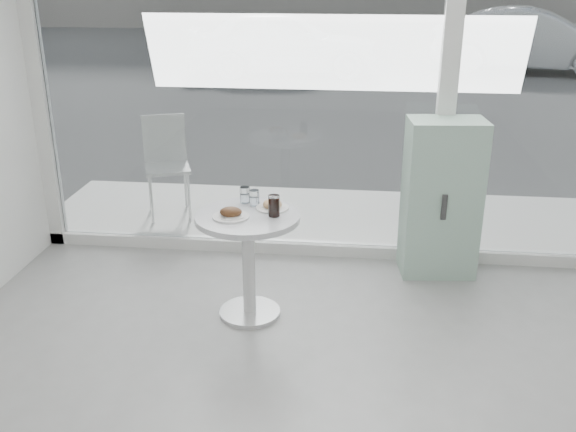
# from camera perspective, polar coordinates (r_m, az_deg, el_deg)

# --- Properties ---
(room_shell) EXTENTS (6.00, 6.00, 6.00)m
(room_shell) POSITION_cam_1_polar(r_m,az_deg,el_deg) (1.61, -2.02, 5.59)
(room_shell) COLOR silver
(room_shell) RESTS_ON ground
(storefront) EXTENTS (5.00, 0.14, 3.00)m
(storefront) POSITION_cam_1_polar(r_m,az_deg,el_deg) (5.14, 4.82, 14.20)
(storefront) COLOR white
(storefront) RESTS_ON ground
(main_table) EXTENTS (0.72, 0.72, 0.77)m
(main_table) POSITION_cam_1_polar(r_m,az_deg,el_deg) (4.44, -3.56, -2.51)
(main_table) COLOR silver
(main_table) RESTS_ON ground
(patio_deck) EXTENTS (5.60, 1.60, 0.05)m
(patio_deck) POSITION_cam_1_polar(r_m,az_deg,el_deg) (6.34, 3.94, -0.16)
(patio_deck) COLOR silver
(patio_deck) RESTS_ON ground
(street) EXTENTS (40.00, 24.00, 0.00)m
(street) POSITION_cam_1_polar(r_m,az_deg,el_deg) (18.25, 5.87, 13.85)
(street) COLOR #3C3C3C
(street) RESTS_ON ground
(mint_cabinet) EXTENTS (0.62, 0.44, 1.26)m
(mint_cabinet) POSITION_cam_1_polar(r_m,az_deg,el_deg) (5.21, 13.46, 1.55)
(mint_cabinet) COLOR #8AB09B
(mint_cabinet) RESTS_ON ground
(patio_chair) EXTENTS (0.53, 0.53, 0.96)m
(patio_chair) POSITION_cam_1_polar(r_m,az_deg,el_deg) (6.36, -10.75, 4.99)
(patio_chair) COLOR silver
(patio_chair) RESTS_ON patio_deck
(car_white) EXTENTS (4.49, 2.24, 1.47)m
(car_white) POSITION_cam_1_polar(r_m,az_deg,el_deg) (15.06, -0.39, 15.20)
(car_white) COLOR silver
(car_white) RESTS_ON street
(car_silver) EXTENTS (4.67, 2.57, 1.46)m
(car_silver) POSITION_cam_1_polar(r_m,az_deg,el_deg) (16.43, 20.83, 14.37)
(car_silver) COLOR #B0B3B9
(car_silver) RESTS_ON street
(plate_fritter) EXTENTS (0.25, 0.25, 0.07)m
(plate_fritter) POSITION_cam_1_polar(r_m,az_deg,el_deg) (4.31, -5.06, 0.22)
(plate_fritter) COLOR white
(plate_fritter) RESTS_ON main_table
(plate_donut) EXTENTS (0.23, 0.23, 0.05)m
(plate_donut) POSITION_cam_1_polar(r_m,az_deg,el_deg) (4.45, -1.40, 0.91)
(plate_donut) COLOR white
(plate_donut) RESTS_ON main_table
(water_tumbler_a) EXTENTS (0.07, 0.07, 0.12)m
(water_tumbler_a) POSITION_cam_1_polar(r_m,az_deg,el_deg) (4.56, -3.86, 1.80)
(water_tumbler_a) COLOR white
(water_tumbler_a) RESTS_ON main_table
(water_tumbler_b) EXTENTS (0.07, 0.07, 0.11)m
(water_tumbler_b) POSITION_cam_1_polar(r_m,az_deg,el_deg) (4.51, -3.02, 1.54)
(water_tumbler_b) COLOR white
(water_tumbler_b) RESTS_ON main_table
(cola_glass) EXTENTS (0.08, 0.08, 0.15)m
(cola_glass) POSITION_cam_1_polar(r_m,az_deg,el_deg) (4.30, -1.25, 0.88)
(cola_glass) COLOR white
(cola_glass) RESTS_ON main_table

